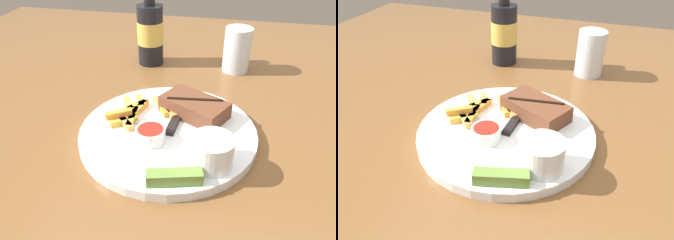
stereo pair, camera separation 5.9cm
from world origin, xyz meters
TOP-DOWN VIEW (x-y plane):
  - dining_table at (0.00, 0.00)m, footprint 1.58×1.54m
  - dinner_plate at (0.00, 0.00)m, footprint 0.33×0.33m
  - steak_portion at (0.04, 0.06)m, footprint 0.14×0.12m
  - fries_pile at (-0.07, 0.04)m, footprint 0.13×0.13m
  - coleslaw_cup at (0.09, -0.08)m, footprint 0.07×0.07m
  - dipping_sauce_cup at (-0.02, -0.04)m, footprint 0.05×0.05m
  - pickle_spear at (0.04, -0.13)m, footprint 0.09×0.04m
  - fork_utensil at (-0.09, 0.01)m, footprint 0.13×0.03m
  - knife_utensil at (0.01, 0.04)m, footprint 0.03×0.17m
  - beer_bottle at (-0.12, 0.32)m, footprint 0.07×0.07m
  - drinking_glass at (0.11, 0.32)m, footprint 0.07×0.07m

SIDE VIEW (x-z plane):
  - dining_table at x=0.00m, z-range 0.33..1.11m
  - dinner_plate at x=0.00m, z-range 0.78..0.80m
  - fork_utensil at x=-0.09m, z-range 0.80..0.80m
  - knife_utensil at x=0.01m, z-range 0.80..0.80m
  - fries_pile at x=-0.07m, z-range 0.79..0.82m
  - pickle_spear at x=0.04m, z-range 0.80..0.82m
  - dipping_sauce_cup at x=-0.02m, z-range 0.80..0.82m
  - steak_portion at x=0.04m, z-range 0.80..0.83m
  - coleslaw_cup at x=0.09m, z-range 0.80..0.85m
  - drinking_glass at x=0.11m, z-range 0.78..0.89m
  - beer_bottle at x=-0.12m, z-range 0.74..0.99m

